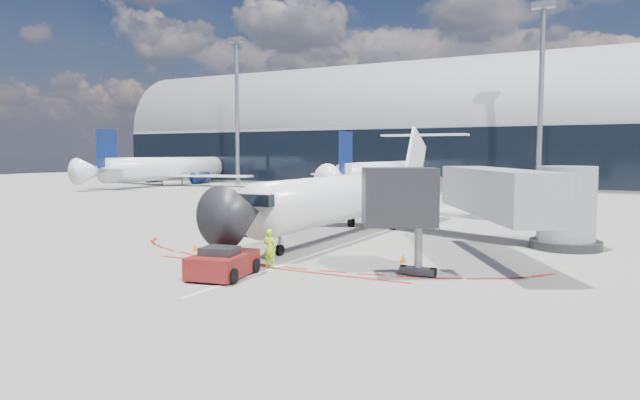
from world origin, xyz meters
The scene contains 15 objects.
ground centered at (0.00, 0.00, 0.00)m, with size 260.00×260.00×0.00m, color slate.
apron_centerline centered at (0.00, 2.00, 0.01)m, with size 0.25×40.00×0.01m, color silver.
apron_stop_bar centered at (0.00, -11.50, 0.01)m, with size 14.00×0.25×0.01m, color maroon.
terminal_building centered at (0.00, 64.97, 8.52)m, with size 150.00×24.15×24.00m.
jet_bridge centered at (9.79, -3.01, 3.01)m, with size 10.03×15.20×4.90m.
light_mast_west centered at (-45.00, 48.00, 12.50)m, with size 0.70×0.70×25.00m, color slate.
light_mast_centre centered at (5.00, 48.00, 12.50)m, with size 0.70×0.70×25.00m, color slate.
regional_jet centered at (-1.45, 2.99, 2.63)m, with size 25.52×31.47×7.88m.
pushback_tug centered at (-0.93, -14.17, 0.63)m, with size 2.83×5.56×1.42m.
ramp_worker centered at (-0.17, -11.48, 0.95)m, with size 0.69×0.45×1.89m, color #ABE918.
uld_container centered at (-7.18, -2.81, 1.06)m, with size 2.61×2.34×2.15m.
safety_cone_left centered at (-6.53, -9.42, 0.22)m, with size 0.31×0.31×0.44m, color #D85F04.
safety_cone_right centered at (5.12, -7.22, 0.24)m, with size 0.35×0.35×0.48m, color #D85F04.
bg_airliner_0 centered at (-54.07, 42.15, 5.71)m, with size 35.29×37.37×11.42m, color silver, non-canonical shape.
bg_airliner_1 centered at (-14.92, 42.19, 5.12)m, with size 31.65×33.51×10.24m, color silver, non-canonical shape.
Camera 1 is at (14.64, -34.48, 5.54)m, focal length 32.00 mm.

